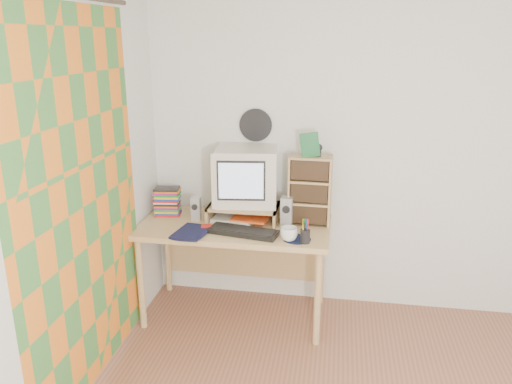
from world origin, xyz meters
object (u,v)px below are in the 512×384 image
(cd_rack, at_px, (310,190))
(diary, at_px, (178,229))
(desk, at_px, (236,238))
(mug, at_px, (289,234))
(dvd_stack, at_px, (167,199))
(keyboard, at_px, (243,232))
(crt_monitor, at_px, (246,176))

(cd_rack, bearing_deg, diary, -157.92)
(desk, height_order, cd_rack, cd_rack)
(cd_rack, xyz_separation_m, mug, (-0.11, -0.35, -0.21))
(desk, xyz_separation_m, dvd_stack, (-0.55, 0.06, 0.27))
(diary, bearing_deg, desk, 46.58)
(desk, relative_size, cd_rack, 2.74)
(dvd_stack, xyz_separation_m, mug, (0.98, -0.36, -0.08))
(desk, xyz_separation_m, diary, (-0.36, -0.28, 0.16))
(cd_rack, distance_m, mug, 0.42)
(diary, bearing_deg, dvd_stack, 127.73)
(cd_rack, height_order, mug, cd_rack)
(desk, bearing_deg, cd_rack, 5.40)
(dvd_stack, bearing_deg, desk, -13.29)
(desk, relative_size, dvd_stack, 5.35)
(cd_rack, relative_size, mug, 4.27)
(desk, relative_size, keyboard, 2.86)
(crt_monitor, bearing_deg, mug, -53.61)
(diary, bearing_deg, keyboard, 14.29)
(crt_monitor, height_order, cd_rack, crt_monitor)
(desk, relative_size, diary, 5.35)
(crt_monitor, distance_m, dvd_stack, 0.64)
(dvd_stack, bearing_deg, mug, -27.49)
(desk, height_order, keyboard, keyboard)
(crt_monitor, relative_size, diary, 1.69)
(dvd_stack, distance_m, mug, 1.05)
(crt_monitor, bearing_deg, cd_rack, -11.38)
(keyboard, height_order, dvd_stack, dvd_stack)
(keyboard, xyz_separation_m, dvd_stack, (-0.65, 0.29, 0.11))
(crt_monitor, relative_size, cd_rack, 0.87)
(dvd_stack, bearing_deg, keyboard, -31.61)
(dvd_stack, bearing_deg, cd_rack, -7.67)
(dvd_stack, distance_m, cd_rack, 1.10)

